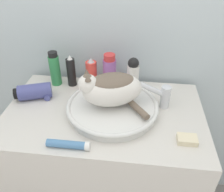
% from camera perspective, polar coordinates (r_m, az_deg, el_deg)
% --- Properties ---
extents(wall_back, '(8.00, 0.05, 2.40)m').
position_cam_1_polar(wall_back, '(1.28, 0.15, 17.56)').
color(wall_back, silver).
rests_on(wall_back, ground_plane).
extents(vanity_counter, '(0.93, 0.58, 0.88)m').
position_cam_1_polar(vanity_counter, '(1.44, -1.60, -17.57)').
color(vanity_counter, beige).
rests_on(vanity_counter, ground_plane).
extents(sink_basin, '(0.42, 0.42, 0.05)m').
position_cam_1_polar(sink_basin, '(1.10, 0.09, -2.69)').
color(sink_basin, silver).
rests_on(sink_basin, vanity_counter).
extents(cat, '(0.32, 0.23, 0.18)m').
position_cam_1_polar(cat, '(1.03, -0.32, 1.98)').
color(cat, silver).
rests_on(cat, sink_basin).
extents(faucet, '(0.15, 0.07, 0.15)m').
position_cam_1_polar(faucet, '(1.13, 11.95, 0.25)').
color(faucet, silver).
rests_on(faucet, vanity_counter).
extents(mouthwash_bottle, '(0.07, 0.07, 0.19)m').
position_cam_1_polar(mouthwash_bottle, '(1.24, -0.76, 5.79)').
color(mouthwash_bottle, '#93569E').
rests_on(mouthwash_bottle, vanity_counter).
extents(lotion_bottle_white, '(0.06, 0.06, 0.18)m').
position_cam_1_polar(lotion_bottle_white, '(1.23, 5.04, 5.31)').
color(lotion_bottle_white, white).
rests_on(lotion_bottle_white, vanity_counter).
extents(hairspray_can_black, '(0.05, 0.05, 0.18)m').
position_cam_1_polar(hairspray_can_black, '(1.29, -9.79, 5.81)').
color(hairspray_can_black, black).
rests_on(hairspray_can_black, vanity_counter).
extents(spray_bottle_trigger, '(0.06, 0.06, 0.17)m').
position_cam_1_polar(spray_bottle_trigger, '(1.26, -4.95, 5.39)').
color(spray_bottle_trigger, '#DB3D33').
rests_on(spray_bottle_trigger, vanity_counter).
extents(shampoo_bottle_tall, '(0.06, 0.06, 0.19)m').
position_cam_1_polar(shampoo_bottle_tall, '(1.31, -13.58, 6.34)').
color(shampoo_bottle_tall, '#338C4C').
rests_on(shampoo_bottle_tall, vanity_counter).
extents(cream_tube, '(0.17, 0.04, 0.04)m').
position_cam_1_polar(cream_tube, '(0.95, -10.35, -11.41)').
color(cream_tube, '#4C7FB2').
rests_on(cream_tube, vanity_counter).
extents(hair_dryer, '(0.19, 0.13, 0.08)m').
position_cam_1_polar(hair_dryer, '(1.24, -18.03, 0.99)').
color(hair_dryer, '#474C8C').
rests_on(hair_dryer, vanity_counter).
extents(soap_bar, '(0.08, 0.05, 0.02)m').
position_cam_1_polar(soap_bar, '(1.01, 17.64, -9.93)').
color(soap_bar, beige).
rests_on(soap_bar, vanity_counter).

